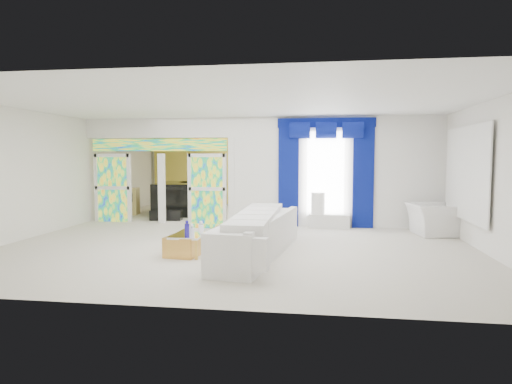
% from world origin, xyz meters
% --- Properties ---
extents(floor, '(12.00, 12.00, 0.00)m').
position_xyz_m(floor, '(0.00, 0.00, 0.00)').
color(floor, '#B7AF9E').
rests_on(floor, ground).
extents(dividing_wall, '(5.70, 0.18, 3.00)m').
position_xyz_m(dividing_wall, '(2.15, 1.00, 1.50)').
color(dividing_wall, white).
rests_on(dividing_wall, ground).
extents(dividing_header, '(4.30, 0.18, 0.55)m').
position_xyz_m(dividing_header, '(-2.85, 1.00, 2.73)').
color(dividing_header, white).
rests_on(dividing_header, dividing_wall).
extents(stained_panel_left, '(0.95, 0.04, 2.00)m').
position_xyz_m(stained_panel_left, '(-4.28, 1.00, 1.00)').
color(stained_panel_left, '#994C3F').
rests_on(stained_panel_left, ground).
extents(stained_panel_right, '(0.95, 0.04, 2.00)m').
position_xyz_m(stained_panel_right, '(-1.42, 1.00, 1.00)').
color(stained_panel_right, '#994C3F').
rests_on(stained_panel_right, ground).
extents(stained_transom, '(4.00, 0.05, 0.35)m').
position_xyz_m(stained_transom, '(-2.85, 1.00, 2.25)').
color(stained_transom, '#994C3F').
rests_on(stained_transom, dividing_header).
extents(window_pane, '(1.00, 0.02, 2.30)m').
position_xyz_m(window_pane, '(1.90, 0.90, 1.45)').
color(window_pane, white).
rests_on(window_pane, dividing_wall).
extents(blue_drape_left, '(0.55, 0.10, 2.80)m').
position_xyz_m(blue_drape_left, '(0.90, 0.87, 1.40)').
color(blue_drape_left, '#04064B').
rests_on(blue_drape_left, ground).
extents(blue_drape_right, '(0.55, 0.10, 2.80)m').
position_xyz_m(blue_drape_right, '(2.90, 0.87, 1.40)').
color(blue_drape_right, '#04064B').
rests_on(blue_drape_right, ground).
extents(blue_pelmet, '(2.60, 0.12, 0.25)m').
position_xyz_m(blue_pelmet, '(1.90, 0.87, 2.82)').
color(blue_pelmet, '#04064B').
rests_on(blue_pelmet, dividing_wall).
extents(wall_mirror, '(0.04, 2.70, 1.90)m').
position_xyz_m(wall_mirror, '(4.94, -1.00, 1.55)').
color(wall_mirror, white).
rests_on(wall_mirror, ground).
extents(gold_curtains, '(9.70, 0.12, 2.90)m').
position_xyz_m(gold_curtains, '(0.00, 5.90, 1.50)').
color(gold_curtains, gold).
rests_on(gold_curtains, ground).
extents(white_sofa, '(1.29, 3.85, 0.72)m').
position_xyz_m(white_sofa, '(0.59, -2.87, 0.36)').
color(white_sofa, silver).
rests_on(white_sofa, ground).
extents(coffee_table, '(0.81, 1.82, 0.39)m').
position_xyz_m(coffee_table, '(-0.76, -2.57, 0.20)').
color(coffee_table, gold).
rests_on(coffee_table, ground).
extents(console_table, '(1.10, 0.37, 0.37)m').
position_xyz_m(console_table, '(2.01, 0.74, 0.18)').
color(console_table, silver).
rests_on(console_table, ground).
extents(table_lamp, '(0.36, 0.36, 0.58)m').
position_xyz_m(table_lamp, '(1.71, 0.74, 0.66)').
color(table_lamp, silver).
rests_on(table_lamp, console_table).
extents(armchair, '(1.18, 1.30, 0.76)m').
position_xyz_m(armchair, '(4.49, 0.02, 0.38)').
color(armchair, silver).
rests_on(armchair, ground).
extents(grand_piano, '(1.76, 2.20, 1.04)m').
position_xyz_m(grand_piano, '(-2.83, 3.10, 0.52)').
color(grand_piano, black).
rests_on(grand_piano, ground).
extents(piano_bench, '(0.96, 0.45, 0.31)m').
position_xyz_m(piano_bench, '(-2.83, 1.50, 0.16)').
color(piano_bench, black).
rests_on(piano_bench, ground).
extents(tv_console, '(0.69, 0.64, 0.88)m').
position_xyz_m(tv_console, '(-4.52, 2.62, 0.44)').
color(tv_console, tan).
rests_on(tv_console, ground).
extents(chandelier, '(0.60, 0.60, 0.60)m').
position_xyz_m(chandelier, '(-2.30, 3.40, 2.65)').
color(chandelier, gold).
rests_on(chandelier, ceiling).
extents(decanters, '(0.17, 0.85, 0.23)m').
position_xyz_m(decanters, '(-0.74, -2.82, 0.47)').
color(decanters, white).
rests_on(decanters, coffee_table).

